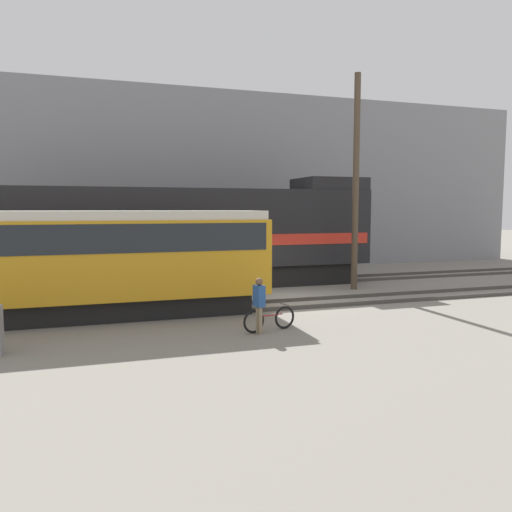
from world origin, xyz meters
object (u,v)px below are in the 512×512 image
Objects in this scene: freight_locomotive at (183,236)px; streetcar at (108,257)px; bicycle at (269,319)px; utility_pole_left at (356,183)px; person at (259,300)px.

freight_locomotive is 6.41m from streetcar.
bicycle is at bearing -83.16° from freight_locomotive.
utility_pole_left is at bearing 44.58° from bicycle.
streetcar is at bearing 142.76° from bicycle.
utility_pole_left reaches higher than bicycle.
utility_pole_left is at bearing 43.88° from person.
freight_locomotive is 10.92× the size of person.
freight_locomotive is at bearing 94.14° from person.
streetcar is 5.53m from person.
utility_pole_left reaches higher than freight_locomotive.
streetcar is 1.12× the size of utility_pole_left.
freight_locomotive is 1.88× the size of utility_pole_left.
utility_pole_left reaches higher than person.
utility_pole_left is (6.59, 6.33, 3.74)m from person.
freight_locomotive is 9.17m from person.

